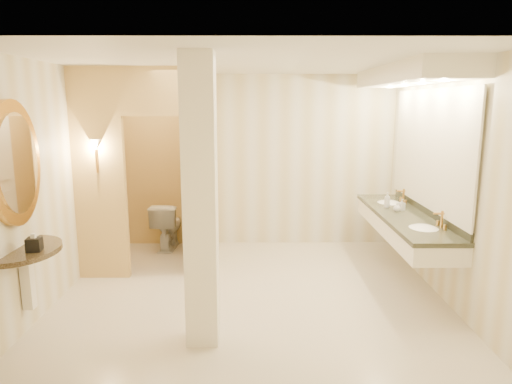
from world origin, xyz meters
TOP-DOWN VIEW (x-y plane):
  - floor at (0.00, 0.00)m, footprint 4.50×4.50m
  - ceiling at (0.00, 0.00)m, footprint 4.50×4.50m
  - wall_back at (0.00, 2.00)m, footprint 4.50×0.02m
  - wall_front at (0.00, -2.00)m, footprint 4.50×0.02m
  - wall_left at (-2.25, 0.00)m, footprint 0.02×4.00m
  - wall_right at (2.25, 0.00)m, footprint 0.02×4.00m
  - toilet_closet at (-1.11, 0.97)m, footprint 1.50×1.55m
  - wall_sconce at (-1.93, 0.43)m, footprint 0.14×0.14m
  - vanity at (1.98, 0.40)m, footprint 0.75×2.67m
  - console_shelf at (-2.21, -0.98)m, footprint 0.91×0.91m
  - pillar at (-0.45, -1.16)m, footprint 0.30×0.30m
  - tissue_box at (-2.05, -1.07)m, footprint 0.15×0.15m
  - toilet at (-1.33, 1.72)m, footprint 0.45×0.74m
  - soap_bottle_a at (1.97, 0.59)m, footprint 0.09×0.09m
  - soap_bottle_b at (1.89, 0.52)m, footprint 0.12×0.12m
  - soap_bottle_c at (1.83, 0.76)m, footprint 0.09×0.09m

SIDE VIEW (x-z plane):
  - floor at x=0.00m, z-range 0.00..0.00m
  - toilet at x=-1.33m, z-range 0.00..0.74m
  - soap_bottle_b at x=1.89m, z-range 0.88..0.99m
  - tissue_box at x=-2.05m, z-range 0.88..1.00m
  - soap_bottle_a at x=1.97m, z-range 0.88..1.03m
  - soap_bottle_c at x=1.83m, z-range 0.88..1.08m
  - console_shelf at x=-2.21m, z-range 0.38..2.29m
  - wall_back at x=0.00m, z-range 0.00..2.70m
  - wall_front at x=0.00m, z-range 0.00..2.70m
  - wall_left at x=-2.25m, z-range 0.00..2.70m
  - wall_right at x=2.25m, z-range 0.00..2.70m
  - pillar at x=-0.45m, z-range 0.00..2.70m
  - toilet_closet at x=-1.11m, z-range 0.04..2.74m
  - vanity at x=1.98m, z-range 0.58..2.67m
  - wall_sconce at x=-1.93m, z-range 1.52..1.94m
  - ceiling at x=0.00m, z-range 2.70..2.70m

